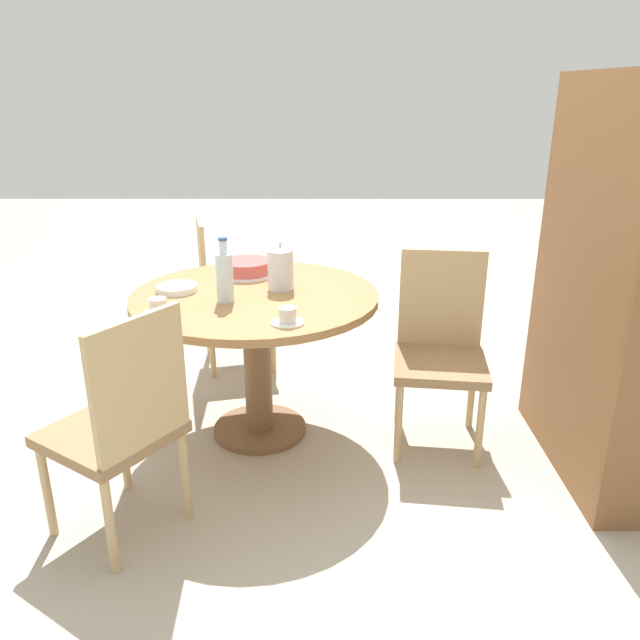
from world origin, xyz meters
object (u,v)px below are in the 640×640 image
object	(u,v)px
cup_a	(158,308)
cup_b	(288,317)
chair_a	(226,291)
chair_c	(440,347)
coffee_pot	(281,268)
chair_b	(121,424)
water_bottle	(225,276)
cake_main	(246,268)
bookshelf	(603,291)

from	to	relation	value
cup_a	cup_b	bearing A→B (deg)	78.30
chair_a	chair_c	bearing A→B (deg)	-140.79
coffee_pot	cup_a	xyz separation A→B (m)	(0.35, -0.49, -0.07)
chair_b	water_bottle	distance (m)	0.80
chair_b	cake_main	distance (m)	1.15
chair_c	cup_b	bearing A→B (deg)	-145.73
chair_a	water_bottle	world-z (taller)	water_bottle
chair_b	coffee_pot	size ratio (longest dim) A/B	4.01
cup_b	cake_main	bearing A→B (deg)	-160.73
bookshelf	cup_a	size ratio (longest dim) A/B	12.63
water_bottle	cake_main	bearing A→B (deg)	173.86
water_bottle	cup_b	xyz separation A→B (m)	(0.28, 0.29, -0.09)
cup_b	chair_c	bearing A→B (deg)	117.17
coffee_pot	water_bottle	size ratio (longest dim) A/B	0.79
chair_a	chair_b	size ratio (longest dim) A/B	1.00
cake_main	cup_b	xyz separation A→B (m)	(0.70, 0.24, -0.01)
chair_b	bookshelf	size ratio (longest dim) A/B	0.54
coffee_pot	cup_a	size ratio (longest dim) A/B	1.70
coffee_pot	cake_main	world-z (taller)	coffee_pot
cup_a	cup_b	xyz separation A→B (m)	(0.11, 0.55, 0.00)
bookshelf	cup_b	bearing A→B (deg)	96.00
bookshelf	cup_a	xyz separation A→B (m)	(0.02, -1.86, -0.06)
bookshelf	cup_b	world-z (taller)	bookshelf
chair_b	water_bottle	xyz separation A→B (m)	(-0.64, 0.30, 0.37)
water_bottle	cup_a	bearing A→B (deg)	-57.51
chair_a	water_bottle	xyz separation A→B (m)	(0.94, 0.15, 0.37)
chair_b	coffee_pot	bearing A→B (deg)	-179.72
chair_b	cup_b	size ratio (longest dim) A/B	6.83
bookshelf	cup_b	size ratio (longest dim) A/B	12.63
chair_c	cake_main	xyz separation A→B (m)	(-0.34, -0.94, 0.29)
cake_main	chair_a	bearing A→B (deg)	-159.87
cup_a	chair_b	bearing A→B (deg)	-5.43
chair_a	chair_b	distance (m)	1.59
chair_a	cake_main	size ratio (longest dim) A/B	3.24
cake_main	chair_b	bearing A→B (deg)	-18.19
bookshelf	cake_main	size ratio (longest dim) A/B	5.99
chair_a	cup_b	size ratio (longest dim) A/B	6.83
cup_b	cup_a	bearing A→B (deg)	-101.70
chair_a	cup_b	bearing A→B (deg)	-173.70
cup_a	water_bottle	bearing A→B (deg)	122.49
coffee_pot	water_bottle	xyz separation A→B (m)	(0.18, -0.23, 0.02)
chair_c	cup_b	world-z (taller)	chair_c
chair_c	cake_main	bearing A→B (deg)	167.16
water_bottle	cup_a	size ratio (longest dim) A/B	2.17
water_bottle	cake_main	size ratio (longest dim) A/B	1.03
water_bottle	cup_a	world-z (taller)	water_bottle
cup_a	chair_a	bearing A→B (deg)	174.34
bookshelf	water_bottle	xyz separation A→B (m)	(-0.14, -1.60, 0.03)
coffee_pot	chair_b	bearing A→B (deg)	-33.10
chair_b	cup_b	bearing A→B (deg)	154.84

